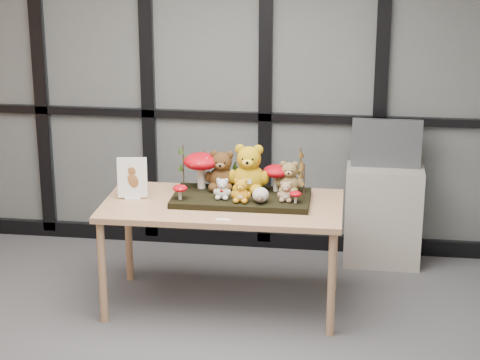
# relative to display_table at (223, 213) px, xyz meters

# --- Properties ---
(room_shell) EXTENTS (5.00, 5.00, 5.00)m
(room_shell) POSITION_rel_display_table_xyz_m (-0.30, -1.37, 1.02)
(room_shell) COLOR #AAA8A1
(room_shell) RESTS_ON floor
(glass_partition) EXTENTS (4.90, 0.06, 2.78)m
(glass_partition) POSITION_rel_display_table_xyz_m (-0.30, 1.10, 0.76)
(glass_partition) COLOR #2D383F
(glass_partition) RESTS_ON floor
(display_table) EXTENTS (1.56, 0.79, 0.73)m
(display_table) POSITION_rel_display_table_xyz_m (0.00, 0.00, 0.00)
(display_table) COLOR #A77C5A
(display_table) RESTS_ON floor
(diorama_tray) EXTENTS (0.90, 0.46, 0.04)m
(diorama_tray) POSITION_rel_display_table_xyz_m (0.12, 0.06, 0.09)
(diorama_tray) COLOR black
(diorama_tray) RESTS_ON display_table
(bear_pooh_yellow) EXTENTS (0.27, 0.25, 0.35)m
(bear_pooh_yellow) POSITION_rel_display_table_xyz_m (0.15, 0.15, 0.28)
(bear_pooh_yellow) COLOR #C59511
(bear_pooh_yellow) RESTS_ON diorama_tray
(bear_brown_medium) EXTENTS (0.23, 0.20, 0.29)m
(bear_brown_medium) POSITION_rel_display_table_xyz_m (-0.03, 0.17, 0.25)
(bear_brown_medium) COLOR #482C13
(bear_brown_medium) RESTS_ON diorama_tray
(bear_tan_back) EXTENTS (0.18, 0.16, 0.23)m
(bear_tan_back) POSITION_rel_display_table_xyz_m (0.42, 0.17, 0.22)
(bear_tan_back) COLOR olive
(bear_tan_back) RESTS_ON diorama_tray
(bear_small_yellow) EXTENTS (0.13, 0.12, 0.17)m
(bear_small_yellow) POSITION_rel_display_table_xyz_m (0.13, -0.06, 0.19)
(bear_small_yellow) COLOR orange
(bear_small_yellow) RESTS_ON diorama_tray
(bear_white_bow) EXTENTS (0.12, 0.11, 0.15)m
(bear_white_bow) POSITION_rel_display_table_xyz_m (0.00, -0.02, 0.18)
(bear_white_bow) COLOR silver
(bear_white_bow) RESTS_ON diorama_tray
(bear_beige_small) EXTENTS (0.11, 0.10, 0.14)m
(bear_beige_small) POSITION_rel_display_table_xyz_m (0.41, -0.01, 0.18)
(bear_beige_small) COLOR #A5805F
(bear_beige_small) RESTS_ON diorama_tray
(plush_cream_hedgehog) EXTENTS (0.08, 0.07, 0.11)m
(plush_cream_hedgehog) POSITION_rel_display_table_xyz_m (0.25, -0.06, 0.16)
(plush_cream_hedgehog) COLOR beige
(plush_cream_hedgehog) RESTS_ON diorama_tray
(mushroom_back_left) EXTENTS (0.24, 0.24, 0.26)m
(mushroom_back_left) POSITION_rel_display_table_xyz_m (-0.17, 0.18, 0.24)
(mushroom_back_left) COLOR #A5050F
(mushroom_back_left) RESTS_ON diorama_tray
(mushroom_back_right) EXTENTS (0.17, 0.17, 0.19)m
(mushroom_back_right) POSITION_rel_display_table_xyz_m (0.33, 0.19, 0.20)
(mushroom_back_right) COLOR #A5050F
(mushroom_back_right) RESTS_ON diorama_tray
(mushroom_front_left) EXTENTS (0.09, 0.09, 0.11)m
(mushroom_front_left) POSITION_rel_display_table_xyz_m (-0.26, -0.07, 0.16)
(mushroom_front_left) COLOR #A5050F
(mushroom_front_left) RESTS_ON diorama_tray
(mushroom_front_right) EXTENTS (0.08, 0.08, 0.09)m
(mushroom_front_right) POSITION_rel_display_table_xyz_m (0.48, -0.04, 0.15)
(mushroom_front_right) COLOR #A5050F
(mushroom_front_right) RESTS_ON diorama_tray
(sprig_green_far_left) EXTENTS (0.05, 0.05, 0.29)m
(sprig_green_far_left) POSITION_rel_display_table_xyz_m (-0.29, 0.17, 0.25)
(sprig_green_far_left) COLOR #16330B
(sprig_green_far_left) RESTS_ON diorama_tray
(sprig_green_mid_left) EXTENTS (0.05, 0.05, 0.25)m
(sprig_green_mid_left) POSITION_rel_display_table_xyz_m (-0.16, 0.22, 0.23)
(sprig_green_mid_left) COLOR #16330B
(sprig_green_mid_left) RESTS_ON diorama_tray
(sprig_dry_far_right) EXTENTS (0.05, 0.05, 0.30)m
(sprig_dry_far_right) POSITION_rel_display_table_xyz_m (0.49, 0.16, 0.26)
(sprig_dry_far_right) COLOR brown
(sprig_dry_far_right) RESTS_ON diorama_tray
(sprig_dry_mid_right) EXTENTS (0.05, 0.05, 0.23)m
(sprig_dry_mid_right) POSITION_rel_display_table_xyz_m (0.52, 0.05, 0.22)
(sprig_dry_mid_right) COLOR brown
(sprig_dry_mid_right) RESTS_ON diorama_tray
(sprig_green_centre) EXTENTS (0.05, 0.05, 0.17)m
(sprig_green_centre) POSITION_rel_display_table_xyz_m (0.05, 0.23, 0.19)
(sprig_green_centre) COLOR #16330B
(sprig_green_centre) RESTS_ON diorama_tray
(sign_holder) EXTENTS (0.20, 0.08, 0.28)m
(sign_holder) POSITION_rel_display_table_xyz_m (-0.60, 0.01, 0.19)
(sign_holder) COLOR silver
(sign_holder) RESTS_ON display_table
(label_card) EXTENTS (0.09, 0.03, 0.00)m
(label_card) POSITION_rel_display_table_xyz_m (0.05, -0.31, 0.07)
(label_card) COLOR white
(label_card) RESTS_ON display_table
(cabinet) EXTENTS (0.56, 0.33, 0.75)m
(cabinet) POSITION_rel_display_table_xyz_m (1.06, 0.89, -0.29)
(cabinet) COLOR #9C958B
(cabinet) RESTS_ON floor
(monitor) EXTENTS (0.50, 0.05, 0.36)m
(monitor) POSITION_rel_display_table_xyz_m (1.06, 0.91, 0.26)
(monitor) COLOR #4A4D51
(monitor) RESTS_ON cabinet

